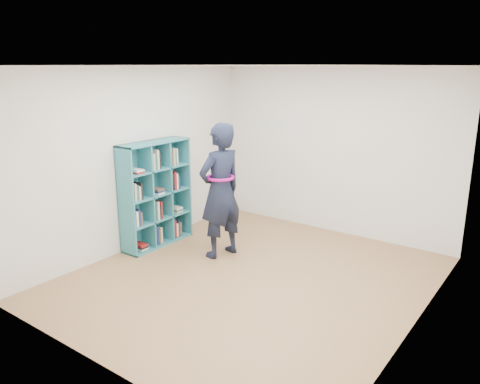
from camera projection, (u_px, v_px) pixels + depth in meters
The scene contains 9 objects.
floor at pixel (251, 278), 5.91m from camera, with size 4.50×4.50×0.00m, color olive.
ceiling at pixel (252, 65), 5.23m from camera, with size 4.50×4.50×0.00m, color white.
wall_left at pixel (137, 159), 6.71m from camera, with size 0.02×4.50×2.60m, color silver.
wall_right at pixel (424, 207), 4.43m from camera, with size 0.02×4.50×2.60m, color silver.
wall_back at pixel (333, 151), 7.33m from camera, with size 4.00×0.02×2.60m, color silver.
wall_front at pixel (94, 230), 3.82m from camera, with size 4.00×0.02×2.60m, color silver.
bookshelf at pixel (154, 195), 6.89m from camera, with size 0.34×1.16×1.55m.
person at pixel (220, 191), 6.40m from camera, with size 0.58×0.76×1.88m.
smartphone at pixel (218, 179), 6.53m from camera, with size 0.02×0.10×0.13m.
Camera 1 is at (3.09, -4.46, 2.59)m, focal length 35.00 mm.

